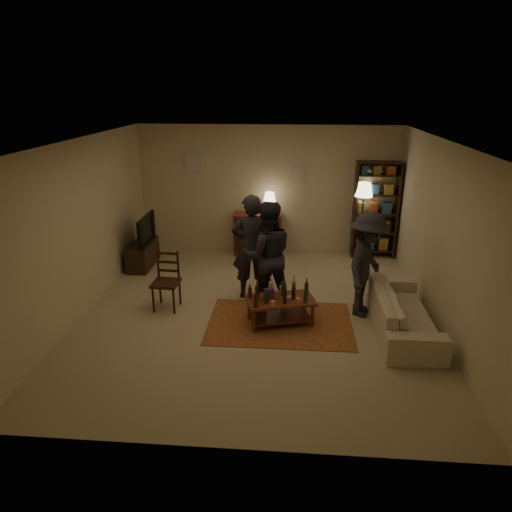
# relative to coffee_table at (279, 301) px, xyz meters

# --- Properties ---
(floor) EXTENTS (6.00, 6.00, 0.00)m
(floor) POSITION_rel_coffee_table_xyz_m (-0.37, 0.36, -0.38)
(floor) COLOR #C6B793
(floor) RESTS_ON ground
(room_shell) EXTENTS (6.00, 6.00, 6.00)m
(room_shell) POSITION_rel_coffee_table_xyz_m (-1.02, 3.34, 1.43)
(room_shell) COLOR beige
(room_shell) RESTS_ON ground
(rug) EXTENTS (2.20, 1.50, 0.01)m
(rug) POSITION_rel_coffee_table_xyz_m (0.01, 0.00, -0.37)
(rug) COLOR maroon
(rug) RESTS_ON ground
(coffee_table) EXTENTS (1.13, 0.80, 0.76)m
(coffee_table) POSITION_rel_coffee_table_xyz_m (0.00, 0.00, 0.00)
(coffee_table) COLOR brown
(coffee_table) RESTS_ON ground
(dining_chair) EXTENTS (0.44, 0.44, 0.97)m
(dining_chair) POSITION_rel_coffee_table_xyz_m (-1.85, 0.42, 0.13)
(dining_chair) COLOR #332011
(dining_chair) RESTS_ON ground
(tv_stand) EXTENTS (0.40, 1.00, 1.06)m
(tv_stand) POSITION_rel_coffee_table_xyz_m (-2.82, 2.16, 0.00)
(tv_stand) COLOR #332011
(tv_stand) RESTS_ON ground
(dresser) EXTENTS (1.00, 0.50, 1.36)m
(dresser) POSITION_rel_coffee_table_xyz_m (-0.56, 3.08, 0.10)
(dresser) COLOR maroon
(dresser) RESTS_ON ground
(bookshelf) EXTENTS (0.90, 0.34, 2.02)m
(bookshelf) POSITION_rel_coffee_table_xyz_m (1.88, 3.14, 0.65)
(bookshelf) COLOR #332011
(bookshelf) RESTS_ON ground
(floor_lamp) EXTENTS (0.36, 0.36, 1.61)m
(floor_lamp) POSITION_rel_coffee_table_xyz_m (1.60, 3.01, 0.98)
(floor_lamp) COLOR black
(floor_lamp) RESTS_ON ground
(sofa) EXTENTS (0.81, 2.08, 0.61)m
(sofa) POSITION_rel_coffee_table_xyz_m (1.83, -0.04, -0.08)
(sofa) COLOR beige
(sofa) RESTS_ON ground
(person_left) EXTENTS (0.70, 0.50, 1.80)m
(person_left) POSITION_rel_coffee_table_xyz_m (-0.51, 0.93, 0.52)
(person_left) COLOR #222228
(person_left) RESTS_ON ground
(person_right) EXTENTS (0.99, 0.84, 1.77)m
(person_right) POSITION_rel_coffee_table_xyz_m (-0.23, 0.60, 0.51)
(person_right) COLOR #212128
(person_right) RESTS_ON ground
(person_by_sofa) EXTENTS (1.01, 1.24, 1.68)m
(person_by_sofa) POSITION_rel_coffee_table_xyz_m (1.33, 0.43, 0.46)
(person_by_sofa) COLOR #28272F
(person_by_sofa) RESTS_ON ground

